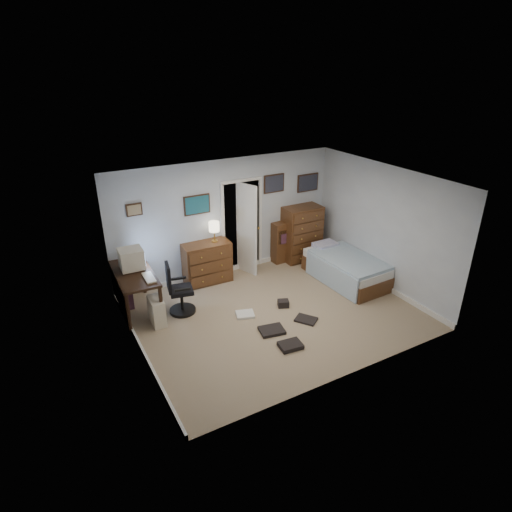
{
  "coord_description": "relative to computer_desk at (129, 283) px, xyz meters",
  "views": [
    {
      "loc": [
        -3.59,
        -5.77,
        4.31
      ],
      "look_at": [
        -0.23,
        0.3,
        1.1
      ],
      "focal_mm": 30.0,
      "sensor_mm": 36.0,
      "label": 1
    }
  ],
  "objects": [
    {
      "name": "doorway",
      "position": [
        2.65,
        0.98,
        0.37
      ],
      "size": [
        0.96,
        1.12,
        2.05
      ],
      "color": "black",
      "rests_on": "floor"
    },
    {
      "name": "bed",
      "position": [
        4.28,
        -0.89,
        -0.34
      ],
      "size": [
        1.06,
        1.89,
        0.61
      ],
      "rotation": [
        0.0,
        0.0,
        0.04
      ],
      "color": "brown",
      "rests_on": "floor"
    },
    {
      "name": "low_dresser",
      "position": [
        1.71,
        0.49,
        -0.19
      ],
      "size": [
        1.0,
        0.53,
        0.87
      ],
      "primitive_type": "cube",
      "rotation": [
        0.0,
        0.0,
        -0.04
      ],
      "color": "brown",
      "rests_on": "floor"
    },
    {
      "name": "floor",
      "position": [
        2.3,
        -1.29,
        -0.64
      ],
      "size": [
        5.0,
        4.0,
        0.02
      ],
      "primitive_type": "cube",
      "color": "tan",
      "rests_on": "ground"
    },
    {
      "name": "crt_monitor",
      "position": [
        0.12,
        0.15,
        0.39
      ],
      "size": [
        0.44,
        0.41,
        0.39
      ],
      "rotation": [
        0.0,
        0.0,
        -0.03
      ],
      "color": "beige",
      "rests_on": "computer_desk"
    },
    {
      "name": "computer_desk",
      "position": [
        0.0,
        0.0,
        0.0
      ],
      "size": [
        0.7,
        1.44,
        0.82
      ],
      "rotation": [
        0.0,
        0.0,
        -0.03
      ],
      "color": "black",
      "rests_on": "floor"
    },
    {
      "name": "table_lamp",
      "position": [
        1.91,
        0.49,
        0.56
      ],
      "size": [
        0.23,
        0.23,
        0.43
      ],
      "rotation": [
        0.0,
        0.0,
        -0.04
      ],
      "color": "gold",
      "rests_on": "low_dresser"
    },
    {
      "name": "floor_clutter",
      "position": [
        2.13,
        -1.73,
        -0.59
      ],
      "size": [
        1.31,
        1.55,
        0.13
      ],
      "rotation": [
        0.0,
        0.0,
        0.02
      ],
      "color": "black",
      "rests_on": "floor"
    },
    {
      "name": "keyboard",
      "position": [
        0.28,
        -0.35,
        0.2
      ],
      "size": [
        0.18,
        0.44,
        0.03
      ],
      "primitive_type": "cube",
      "rotation": [
        0.0,
        0.0,
        -0.03
      ],
      "color": "beige",
      "rests_on": "computer_desk"
    },
    {
      "name": "wall_posters",
      "position": [
        2.87,
        0.69,
        1.12
      ],
      "size": [
        4.38,
        0.04,
        0.6
      ],
      "color": "#331E11",
      "rests_on": "floor"
    },
    {
      "name": "tall_dresser",
      "position": [
        4.08,
        0.46,
        0.01
      ],
      "size": [
        0.87,
        0.52,
        1.28
      ],
      "primitive_type": "cube",
      "rotation": [
        0.0,
        0.0,
        -0.01
      ],
      "color": "brown",
      "rests_on": "floor"
    },
    {
      "name": "media_stack",
      "position": [
        -0.02,
        0.19,
        -0.22
      ],
      "size": [
        0.17,
        0.17,
        0.81
      ],
      "primitive_type": "cube",
      "rotation": [
        0.0,
        0.0,
        -0.07
      ],
      "color": "maroon",
      "rests_on": "floor"
    },
    {
      "name": "pc_tower",
      "position": [
        0.3,
        -0.55,
        -0.38
      ],
      "size": [
        0.24,
        0.46,
        0.49
      ],
      "rotation": [
        0.0,
        0.0,
        -0.03
      ],
      "color": "beige",
      "rests_on": "floor"
    },
    {
      "name": "headboard_bookcase",
      "position": [
        3.92,
        0.57,
        -0.12
      ],
      "size": [
        1.07,
        0.33,
        0.95
      ],
      "rotation": [
        0.0,
        0.0,
        0.05
      ],
      "color": "brown",
      "rests_on": "floor"
    },
    {
      "name": "office_chair",
      "position": [
        0.76,
        -0.4,
        -0.24
      ],
      "size": [
        0.57,
        0.57,
        1.01
      ],
      "rotation": [
        0.0,
        0.0,
        -0.2
      ],
      "color": "black",
      "rests_on": "floor"
    }
  ]
}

